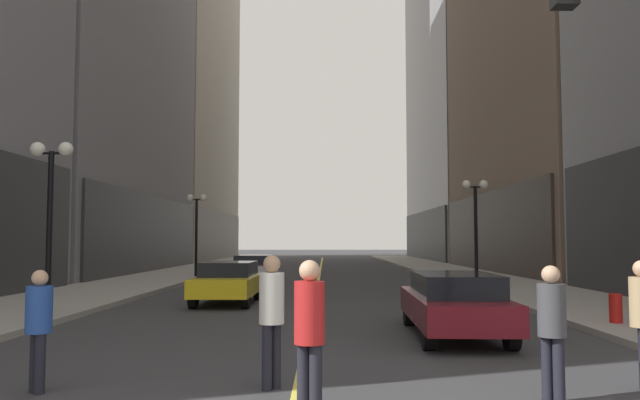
# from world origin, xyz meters

# --- Properties ---
(ground_plane) EXTENTS (200.00, 200.00, 0.00)m
(ground_plane) POSITION_xyz_m (0.00, 35.00, 0.00)
(ground_plane) COLOR #38383A
(sidewalk_left) EXTENTS (4.50, 78.00, 0.15)m
(sidewalk_left) POSITION_xyz_m (-8.25, 35.00, 0.07)
(sidewalk_left) COLOR #9E9991
(sidewalk_left) RESTS_ON ground
(sidewalk_right) EXTENTS (4.50, 78.00, 0.15)m
(sidewalk_right) POSITION_xyz_m (8.25, 35.00, 0.07)
(sidewalk_right) COLOR #9E9991
(sidewalk_right) RESTS_ON ground
(lane_centre_stripe) EXTENTS (0.16, 70.00, 0.01)m
(lane_centre_stripe) POSITION_xyz_m (0.00, 35.00, 0.00)
(lane_centre_stripe) COLOR #E5D64C
(lane_centre_stripe) RESTS_ON ground
(building_left_far) EXTENTS (15.16, 26.00, 53.99)m
(building_left_far) POSITION_xyz_m (-17.98, 60.00, 26.92)
(building_left_far) COLOR #B7AD99
(building_left_far) RESTS_ON ground
(car_maroon) EXTENTS (1.85, 4.82, 1.32)m
(car_maroon) POSITION_xyz_m (3.03, 8.56, 0.72)
(car_maroon) COLOR maroon
(car_maroon) RESTS_ON ground
(car_yellow) EXTENTS (1.84, 4.12, 1.32)m
(car_yellow) POSITION_xyz_m (-2.73, 15.38, 0.72)
(car_yellow) COLOR yellow
(car_yellow) RESTS_ON ground
(car_white) EXTENTS (1.96, 4.65, 1.32)m
(car_white) POSITION_xyz_m (-2.99, 24.94, 0.72)
(car_white) COLOR silver
(car_white) RESTS_ON ground
(pedestrian_in_white_shirt) EXTENTS (0.48, 0.48, 1.80)m
(pedestrian_in_white_shirt) POSITION_xyz_m (-0.36, 3.97, 1.05)
(pedestrian_in_white_shirt) COLOR black
(pedestrian_in_white_shirt) RESTS_ON ground
(pedestrian_in_red_jacket) EXTENTS (0.47, 0.47, 1.78)m
(pedestrian_in_red_jacket) POSITION_xyz_m (0.19, 2.38, 1.04)
(pedestrian_in_red_jacket) COLOR black
(pedestrian_in_red_jacket) RESTS_ON ground
(pedestrian_with_orange_bag) EXTENTS (0.48, 0.48, 1.69)m
(pedestrian_with_orange_bag) POSITION_xyz_m (3.14, 3.21, 0.98)
(pedestrian_with_orange_bag) COLOR black
(pedestrian_with_orange_bag) RESTS_ON ground
(pedestrian_in_blue_hoodie) EXTENTS (0.48, 0.48, 1.61)m
(pedestrian_in_blue_hoodie) POSITION_xyz_m (-3.42, 3.74, 0.93)
(pedestrian_in_blue_hoodie) COLOR black
(pedestrian_in_blue_hoodie) RESTS_ON ground
(street_lamp_left_near) EXTENTS (1.06, 0.36, 4.43)m
(street_lamp_left_near) POSITION_xyz_m (-6.40, 10.69, 3.26)
(street_lamp_left_near) COLOR black
(street_lamp_left_near) RESTS_ON ground
(street_lamp_left_far) EXTENTS (1.06, 0.36, 4.43)m
(street_lamp_left_far) POSITION_xyz_m (-6.40, 28.11, 3.26)
(street_lamp_left_far) COLOR black
(street_lamp_left_far) RESTS_ON ground
(street_lamp_right_mid) EXTENTS (1.06, 0.36, 4.43)m
(street_lamp_right_mid) POSITION_xyz_m (6.40, 20.57, 3.26)
(street_lamp_right_mid) COLOR black
(street_lamp_right_mid) RESTS_ON ground
(fire_hydrant_right) EXTENTS (0.28, 0.28, 0.80)m
(fire_hydrant_right) POSITION_xyz_m (6.90, 9.69, 0.40)
(fire_hydrant_right) COLOR red
(fire_hydrant_right) RESTS_ON ground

